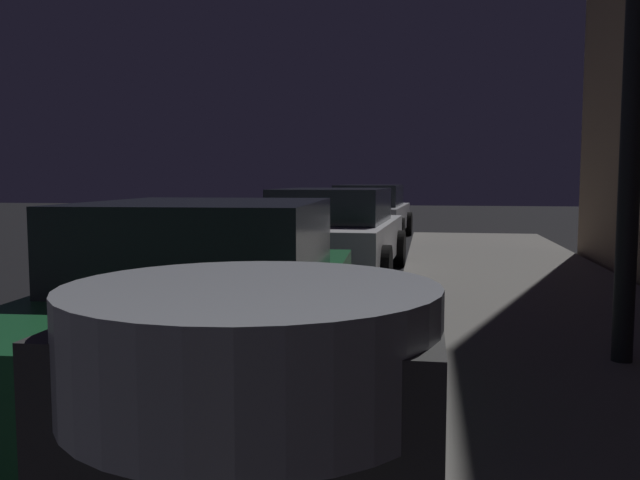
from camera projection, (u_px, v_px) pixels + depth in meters
The scene contains 3 objects.
car_green at pixel (208, 306), 4.59m from camera, with size 2.14×4.14×1.43m.
car_white at pixel (334, 232), 10.71m from camera, with size 2.25×4.41×1.43m.
car_silver at pixel (370, 212), 17.28m from camera, with size 2.18×4.49×1.43m.
Camera 1 is at (4.36, 0.15, 1.58)m, focal length 36.86 mm.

